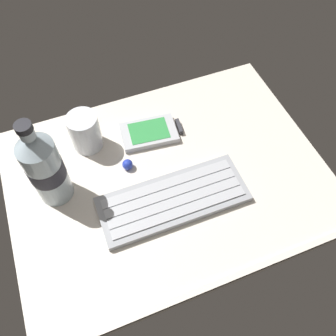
% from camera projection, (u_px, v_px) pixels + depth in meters
% --- Properties ---
extents(ground_plane, '(0.64, 0.48, 0.03)m').
position_uv_depth(ground_plane, '(168.00, 179.00, 0.75)').
color(ground_plane, beige).
extents(keyboard, '(0.29, 0.11, 0.02)m').
position_uv_depth(keyboard, '(173.00, 199.00, 0.70)').
color(keyboard, '#93969B').
rests_on(keyboard, ground_plane).
extents(handheld_device, '(0.13, 0.09, 0.02)m').
position_uv_depth(handheld_device, '(152.00, 132.00, 0.79)').
color(handheld_device, '#B7BABF').
rests_on(handheld_device, ground_plane).
extents(juice_cup, '(0.06, 0.06, 0.09)m').
position_uv_depth(juice_cup, '(85.00, 133.00, 0.75)').
color(juice_cup, silver).
rests_on(juice_cup, ground_plane).
extents(water_bottle, '(0.07, 0.07, 0.21)m').
position_uv_depth(water_bottle, '(45.00, 167.00, 0.64)').
color(water_bottle, silver).
rests_on(water_bottle, ground_plane).
extents(trackball_mouse, '(0.02, 0.02, 0.02)m').
position_uv_depth(trackball_mouse, '(128.00, 164.00, 0.74)').
color(trackball_mouse, '#2338B2').
rests_on(trackball_mouse, ground_plane).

